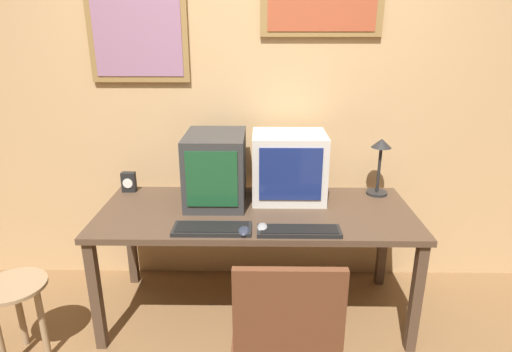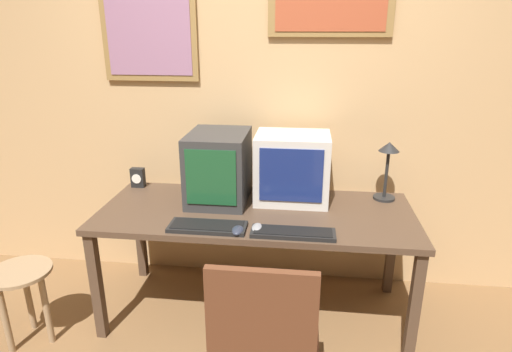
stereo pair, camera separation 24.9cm
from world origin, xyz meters
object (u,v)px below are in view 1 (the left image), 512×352
Objects in this scene: keyboard_side at (299,231)px; mouse_near_keyboard at (263,228)px; mouse_far_corner at (244,231)px; monitor_left at (216,168)px; side_stool at (16,302)px; keyboard_main at (212,229)px; desk_lamp at (380,157)px; monitor_right at (289,166)px; desk_clock at (129,182)px.

keyboard_side is 0.20m from mouse_near_keyboard.
keyboard_side is 4.31× the size of mouse_far_corner.
mouse_far_corner is (-0.29, -0.02, 0.01)m from keyboard_side.
side_stool is (-1.03, -0.57, -0.57)m from monitor_left.
keyboard_main is at bearing 166.94° from mouse_far_corner.
mouse_far_corner is 0.22× the size of side_stool.
desk_lamp reaches higher than mouse_near_keyboard.
keyboard_main is 0.95× the size of keyboard_side.
keyboard_main is (0.02, -0.42, -0.20)m from monitor_left.
keyboard_side is (0.46, -0.02, 0.00)m from keyboard_main.
monitor_left is 0.46m from monitor_right.
monitor_right is 3.91× the size of mouse_near_keyboard.
keyboard_main is at bearing 177.50° from keyboard_side.
mouse_far_corner is at bearing -67.53° from monitor_left.
monitor_left reaches higher than mouse_far_corner.
keyboard_side is at bearing -134.29° from desk_lamp.
desk_clock is (-1.05, 0.10, -0.15)m from monitor_right.
monitor_right is at bearing 70.87° from mouse_near_keyboard.
mouse_far_corner is 1.06m from desk_lamp.
monitor_right is 4.36× the size of mouse_far_corner.
desk_lamp is at bearing 7.38° from monitor_left.
monitor_right is at bearing 22.86° from side_stool.
keyboard_main is at bearing -87.64° from monitor_left.
mouse_near_keyboard is at bearing -109.13° from monitor_right.
keyboard_side is at bearing -42.28° from monitor_left.
desk_clock is at bearing 164.96° from monitor_left.
desk_lamp is (1.64, -0.03, 0.19)m from desk_clock.
side_stool is (-2.07, -0.70, -0.61)m from desk_lamp.
keyboard_side is (0.48, -0.44, -0.20)m from monitor_left.
monitor_right is 0.54m from mouse_near_keyboard.
keyboard_main is 0.27m from mouse_near_keyboard.
desk_lamp is at bearing 7.36° from monitor_right.
desk_lamp is 0.79× the size of side_stool.
desk_clock is at bearing 179.08° from desk_lamp.
desk_clock is (-0.79, 0.62, 0.05)m from mouse_far_corner.
mouse_far_corner is (-0.26, -0.52, -0.19)m from monitor_right.
keyboard_main is 0.85m from desk_clock.
monitor_right is 1.07× the size of keyboard_main.
side_stool is at bearing -174.86° from mouse_far_corner.
monitor_right reaches higher than desk_lamp.
desk_clock is 0.95m from side_stool.
side_stool is (-1.05, -0.15, -0.37)m from keyboard_main.
desk_lamp is at bearing 45.71° from keyboard_side.
monitor_left is at bearing -15.04° from desk_clock.
monitor_right is 1.21× the size of desk_lamp.
keyboard_side is 3.36× the size of desk_clock.
monitor_left is 1.31m from side_stool.
keyboard_main is at bearing -43.19° from desk_clock.
mouse_far_corner reaches higher than mouse_near_keyboard.
mouse_near_keyboard is (0.29, -0.41, -0.20)m from monitor_left.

